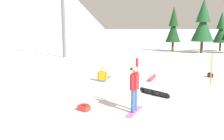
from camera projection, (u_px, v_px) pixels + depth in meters
The scene contains 12 objects.
ground_plane at pixel (197, 99), 11.28m from camera, with size 800.00×800.00×0.00m, color white.
snowboarder_foreground at pixel (135, 87), 9.36m from camera, with size 1.00×1.41×2.05m.
snowboarder_midground at pixel (103, 76), 15.01m from camera, with size 1.12×1.80×0.92m.
loose_snowboard_near_right at pixel (153, 77), 15.45m from camera, with size 0.92×1.57×0.25m.
loose_snowboard_near_left at pixel (154, 93), 11.79m from camera, with size 1.10×1.54×0.28m.
backpack_black at pixel (210, 75), 16.18m from camera, with size 0.47×0.55×0.29m.
backpack_red at pixel (84, 108), 9.65m from camera, with size 0.55×0.54×0.28m.
trail_marker_pole at pixel (211, 69), 13.79m from camera, with size 0.06×0.06×1.82m, color orange.
pine_tree_broad at pixel (173, 27), 32.45m from camera, with size 1.94×1.94×5.92m.
pine_tree_twin at pixel (203, 23), 30.73m from camera, with size 2.78×2.78×6.79m.
pine_tree_young at pixel (221, 30), 33.56m from camera, with size 2.05×2.05×5.32m.
ski_lift_tower at pixel (63, 2), 25.99m from camera, with size 2.90×0.36×10.41m.
Camera 1 is at (-5.33, -10.26, 3.21)m, focal length 39.68 mm.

